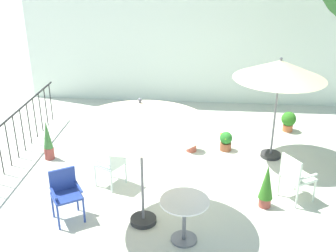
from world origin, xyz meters
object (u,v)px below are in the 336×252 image
object	(u,v)px
cafe_table_0	(184,213)
potted_plant_1	(289,120)
potted_plant_3	(48,141)
potted_plant_5	(226,141)
patio_chair_1	(113,162)
potted_plant_0	(192,140)
patio_chair_0	(295,175)
potted_plant_4	(267,185)
patio_chair_2	(65,191)
patio_umbrella_1	(140,114)
patio_umbrella_0	(280,71)
potted_plant_2	(96,121)

from	to	relation	value
cafe_table_0	potted_plant_1	world-z (taller)	cafe_table_0
potted_plant_3	potted_plant_5	world-z (taller)	potted_plant_3
patio_chair_1	potted_plant_0	size ratio (longest dim) A/B	1.82
patio_chair_0	potted_plant_4	bearing A→B (deg)	-154.24
patio_chair_2	potted_plant_0	distance (m)	3.37
patio_chair_1	patio_chair_2	size ratio (longest dim) A/B	1.02
patio_chair_1	patio_chair_2	xyz separation A→B (m)	(-0.58, -1.08, 0.00)
patio_chair_0	potted_plant_0	bearing A→B (deg)	136.64
patio_umbrella_1	potted_plant_4	size ratio (longest dim) A/B	2.68
patio_umbrella_0	patio_chair_0	bearing A→B (deg)	-84.63
patio_chair_2	potted_plant_3	world-z (taller)	potted_plant_3
potted_plant_1	patio_chair_1	bearing A→B (deg)	-142.10
cafe_table_0	potted_plant_5	world-z (taller)	cafe_table_0
potted_plant_3	patio_chair_1	bearing A→B (deg)	-30.49
cafe_table_0	patio_chair_0	xyz separation A→B (m)	(1.90, 1.31, 0.01)
cafe_table_0	potted_plant_4	size ratio (longest dim) A/B	0.92
cafe_table_0	potted_plant_1	bearing A→B (deg)	62.06
potted_plant_1	potted_plant_4	world-z (taller)	potted_plant_4
cafe_table_0	potted_plant_5	bearing A→B (deg)	76.70
potted_plant_3	patio_chair_0	bearing A→B (deg)	-13.03
potted_plant_4	patio_umbrella_0	bearing A→B (deg)	79.35
patio_chair_0	potted_plant_1	world-z (taller)	patio_chair_0
cafe_table_0	patio_chair_0	bearing A→B (deg)	34.47
potted_plant_2	cafe_table_0	bearing A→B (deg)	-58.27
potted_plant_2	potted_plant_3	size ratio (longest dim) A/B	0.68
cafe_table_0	potted_plant_0	size ratio (longest dim) A/B	1.54
potted_plant_4	potted_plant_5	bearing A→B (deg)	105.82
patio_chair_2	potted_plant_5	size ratio (longest dim) A/B	2.01
patio_umbrella_1	potted_plant_4	bearing A→B (deg)	17.47
patio_umbrella_1	potted_plant_2	world-z (taller)	patio_umbrella_1
cafe_table_0	potted_plant_0	bearing A→B (deg)	90.09
cafe_table_0	patio_chair_2	xyz separation A→B (m)	(-2.01, 0.41, 0.01)
patio_chair_1	potted_plant_3	distance (m)	1.90
patio_chair_2	potted_plant_2	size ratio (longest dim) A/B	1.46
patio_umbrella_1	patio_chair_2	xyz separation A→B (m)	(-1.30, 0.01, -1.42)
potted_plant_4	patio_chair_1	bearing A→B (deg)	171.12
patio_umbrella_0	potted_plant_3	distance (m)	5.08
potted_plant_2	potted_plant_3	xyz separation A→B (m)	(-0.71, -1.35, 0.09)
patio_umbrella_0	potted_plant_2	world-z (taller)	patio_umbrella_0
potted_plant_2	potted_plant_3	world-z (taller)	potted_plant_3
patio_umbrella_0	potted_plant_0	size ratio (longest dim) A/B	4.51
patio_umbrella_0	potted_plant_5	bearing A→B (deg)	166.64
patio_chair_1	potted_plant_1	world-z (taller)	patio_chair_1
cafe_table_0	patio_chair_1	distance (m)	2.07
potted_plant_2	potted_plant_0	bearing A→B (deg)	-16.58
patio_umbrella_1	potted_plant_0	world-z (taller)	patio_umbrella_1
potted_plant_0	potted_plant_4	world-z (taller)	potted_plant_4
patio_chair_2	potted_plant_0	bearing A→B (deg)	53.40
patio_umbrella_1	patio_chair_1	distance (m)	1.94
potted_plant_1	potted_plant_2	size ratio (longest dim) A/B	0.83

